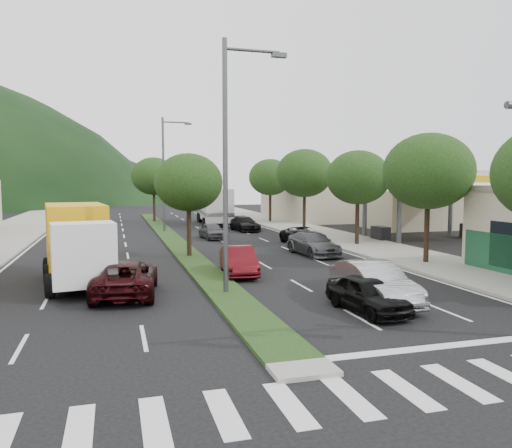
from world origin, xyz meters
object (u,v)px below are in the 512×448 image
object	(u,v)px
streetlight_near	(230,154)
car_queue_b	(313,244)
tree_r_c	(358,178)
streetlight_mid	(166,169)
tree_r_b	(428,171)
sedan_silver	(374,283)
car_queue_d	(304,236)
car_queue_c	(239,261)
suv_maroon	(126,278)
tree_r_e	(270,177)
tree_med_far	(154,176)
tree_med_near	(188,183)
car_queue_f	(245,224)
car_queue_e	(212,231)
motorhome	(215,205)
tree_r_d	(305,173)
box_truck	(78,246)
car_queue_a	(367,294)

from	to	relation	value
streetlight_near	car_queue_b	size ratio (longest dim) A/B	2.10
tree_r_c	streetlight_mid	distance (m)	17.57
tree_r_b	sedan_silver	size ratio (longest dim) A/B	1.48
streetlight_near	sedan_silver	distance (m)	7.37
car_queue_d	sedan_silver	bearing A→B (deg)	-109.62
car_queue_c	car_queue_b	bearing A→B (deg)	45.64
tree_r_b	car_queue_d	distance (m)	11.33
tree_r_c	streetlight_mid	xyz separation A→B (m)	(-11.79, 13.00, 0.84)
suv_maroon	car_queue_b	xyz separation A→B (m)	(11.30, 8.00, -0.01)
tree_r_c	tree_r_e	size ratio (longest dim) A/B	0.97
tree_r_c	car_queue_b	size ratio (longest dim) A/B	1.36
tree_med_far	streetlight_mid	size ratio (longest dim) A/B	0.69
streetlight_mid	car_queue_d	world-z (taller)	streetlight_mid
tree_med_near	streetlight_mid	distance (m)	15.05
car_queue_f	car_queue_d	bearing A→B (deg)	-85.19
tree_r_b	car_queue_e	distance (m)	17.93
car_queue_d	tree_r_b	bearing A→B (deg)	-78.84
tree_r_c	streetlight_mid	bearing A→B (deg)	132.22
tree_r_e	motorhome	bearing A→B (deg)	-177.93
tree_r_e	tree_med_near	size ratio (longest dim) A/B	1.11
streetlight_mid	sedan_silver	distance (m)	28.77
car_queue_b	tree_med_far	bearing A→B (deg)	101.14
tree_r_e	tree_r_d	bearing A→B (deg)	-90.00
car_queue_c	car_queue_d	xyz separation A→B (m)	(7.29, 10.00, -0.07)
tree_med_far	sedan_silver	bearing A→B (deg)	-82.78
car_queue_c	motorhome	size ratio (longest dim) A/B	0.42
tree_r_d	car_queue_c	xyz separation A→B (m)	(-10.50, -18.07, -4.50)
tree_r_e	streetlight_mid	size ratio (longest dim) A/B	0.67
car_queue_c	box_truck	bearing A→B (deg)	-175.20
tree_r_c	suv_maroon	bearing A→B (deg)	-145.05
car_queue_c	box_truck	world-z (taller)	box_truck
car_queue_d	car_queue_e	xyz separation A→B (m)	(-5.69, 5.00, 0.01)
tree_r_e	tree_med_far	xyz separation A→B (m)	(-12.00, 4.00, 0.11)
car_queue_c	box_truck	distance (m)	7.39
tree_r_b	tree_r_d	xyz separation A→B (m)	(0.00, 18.00, 0.14)
tree_med_far	car_queue_f	distance (m)	14.52
tree_med_near	streetlight_near	world-z (taller)	streetlight_near
tree_r_d	tree_med_near	xyz separation A→B (m)	(-12.00, -12.00, -0.75)
tree_med_far	motorhome	size ratio (longest dim) A/B	0.70
tree_r_d	sedan_silver	world-z (taller)	tree_r_d
car_queue_b	sedan_silver	bearing A→B (deg)	-106.23
motorhome	suv_maroon	bearing A→B (deg)	-102.33
tree_r_d	box_truck	world-z (taller)	tree_r_d
streetlight_near	streetlight_mid	distance (m)	25.00
tree_med_far	box_truck	size ratio (longest dim) A/B	0.95
tree_r_c	streetlight_near	distance (m)	16.85
sedan_silver	tree_r_c	bearing A→B (deg)	65.28
tree_r_d	motorhome	distance (m)	11.97
car_queue_c	car_queue_f	distance (m)	20.93
car_queue_a	car_queue_d	bearing A→B (deg)	69.64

